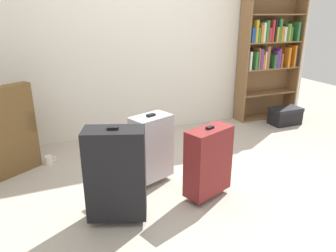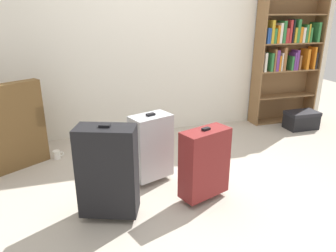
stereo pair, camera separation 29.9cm
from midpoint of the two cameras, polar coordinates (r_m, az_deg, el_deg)
The scene contains 9 objects.
ground_plane at distance 3.06m, azimuth 7.15°, elevation -11.03°, with size 9.79×9.79×0.00m, color #B2A899.
back_wall at distance 4.23m, azimuth -1.50°, elevation 16.20°, with size 5.59×0.10×2.60m, color silver.
bookshelf at distance 5.00m, azimuth 21.98°, elevation 12.01°, with size 0.97×0.26×1.88m.
armchair at distance 3.79m, azimuth -25.50°, elevation -1.45°, with size 0.97×0.97×0.90m.
mug at distance 3.76m, azimuth -17.04°, elevation -4.94°, with size 0.12×0.08×0.10m.
storage_box at distance 4.92m, azimuth 24.27°, elevation 1.03°, with size 0.44×0.27×0.25m.
suitcase_black at distance 2.49m, azimuth -7.27°, elevation -8.03°, with size 0.50×0.36×0.78m.
suitcase_dark_red at distance 2.77m, azimuth 9.62°, elevation -6.56°, with size 0.47×0.33×0.66m.
suitcase_silver at distance 3.03m, azimuth -0.19°, elevation -3.72°, with size 0.43×0.34×0.68m.
Camera 2 is at (-0.96, -2.45, 1.56)m, focal length 34.30 mm.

